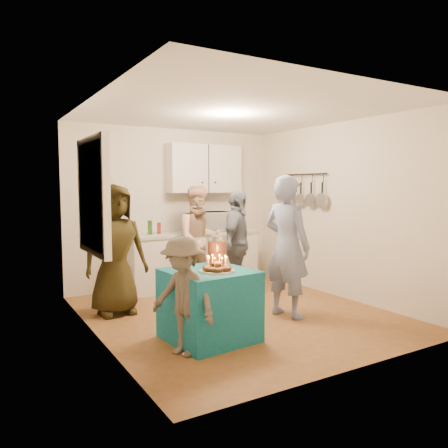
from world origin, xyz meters
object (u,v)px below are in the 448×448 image
child_near_left (183,296)px  woman_back_center (200,240)px  party_table (209,305)px  counter (193,261)px  man_birthday (287,246)px  microwave (211,221)px  punch_jar (217,251)px  woman_back_left (115,249)px  woman_back_right (237,245)px

child_near_left → woman_back_center: bearing=125.2°
party_table → child_near_left: 0.53m
counter → man_birthday: man_birthday is taller
microwave → man_birthday: 2.10m
microwave → punch_jar: size_ratio=1.71×
microwave → woman_back_center: bearing=-120.5°
party_table → man_birthday: (1.26, 0.25, 0.52)m
punch_jar → man_birthday: bearing=2.7°
counter → woman_back_left: size_ratio=1.30×
counter → woman_back_left: woman_back_left is taller
counter → party_table: (-0.97, -2.34, -0.05)m
party_table → punch_jar: (0.21, 0.20, 0.55)m
punch_jar → woman_back_left: (-0.80, 1.26, -0.09)m
microwave → party_table: 2.77m
microwave → woman_back_center: woman_back_center is taller
counter → punch_jar: size_ratio=6.47×
microwave → woman_back_left: woman_back_left is taller
party_table → woman_back_right: size_ratio=0.53×
punch_jar → woman_back_right: bearing=48.8°
punch_jar → woman_back_left: size_ratio=0.20×
woman_back_center → man_birthday: bearing=-70.4°
counter → man_birthday: (0.29, -2.09, 0.47)m
punch_jar → counter: bearing=70.5°
microwave → woman_back_right: (-0.14, -1.06, -0.26)m
man_birthday → woman_back_right: 1.04m
microwave → man_birthday: man_birthday is taller
punch_jar → woman_back_right: 1.45m
party_table → woman_back_center: (0.88, 1.91, 0.45)m
child_near_left → punch_jar: bearing=101.3°
microwave → punch_jar: 2.41m
woman_back_right → child_near_left: 2.22m
punch_jar → child_near_left: size_ratio=0.29×
woman_back_left → microwave: bearing=22.1°
counter → woman_back_right: size_ratio=1.36×
woman_back_left → woman_back_center: woman_back_left is taller
party_table → child_near_left: (-0.43, -0.25, 0.21)m
microwave → party_table: bearing=-105.4°
man_birthday → woman_back_center: size_ratio=1.08×
woman_back_left → woman_back_center: size_ratio=1.02×
party_table → child_near_left: bearing=-149.9°
counter → woman_back_left: (-1.56, -0.89, 0.41)m
counter → woman_back_center: woman_back_center is taller
woman_back_right → man_birthday: bearing=-128.1°
child_near_left → microwave: bearing=122.7°
counter → woman_back_right: woman_back_right is taller
party_table → punch_jar: bearing=42.9°
party_table → woman_back_right: bearing=47.8°
counter → microwave: bearing=0.0°
woman_back_left → woman_back_center: (1.47, 0.45, -0.01)m
counter → party_table: size_ratio=2.59×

